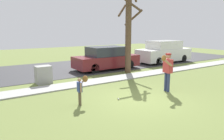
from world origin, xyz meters
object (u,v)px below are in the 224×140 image
object	(u,v)px
baseball	(119,99)
utility_cabinet	(43,75)
street_tree_near	(128,28)
person_adult	(167,68)
parked_van_white	(164,52)
person_child	(81,87)
parked_suv_maroon	(106,58)

from	to	relation	value
baseball	utility_cabinet	distance (m)	4.80
street_tree_near	utility_cabinet	bearing A→B (deg)	178.47
person_adult	utility_cabinet	world-z (taller)	person_adult
utility_cabinet	parked_van_white	world-z (taller)	parked_van_white
street_tree_near	person_child	bearing A→B (deg)	-143.39
person_adult	utility_cabinet	size ratio (longest dim) A/B	1.88
person_adult	parked_van_white	world-z (taller)	parked_van_white
person_adult	street_tree_near	xyz separation A→B (m)	(1.29, 4.56, 1.83)
street_tree_near	parked_suv_maroon	bearing A→B (deg)	108.34
person_child	street_tree_near	distance (m)	7.02
person_child	parked_suv_maroon	size ratio (longest dim) A/B	0.23
utility_cabinet	street_tree_near	xyz separation A→B (m)	(5.58, -0.15, 2.47)
person_child	baseball	size ratio (longest dim) A/B	14.84
parked_van_white	baseball	bearing A→B (deg)	33.59
person_adult	utility_cabinet	bearing A→B (deg)	-40.18
parked_suv_maroon	parked_van_white	bearing A→B (deg)	-179.75
parked_van_white	person_child	bearing A→B (deg)	28.34
person_child	utility_cabinet	world-z (taller)	person_child
baseball	parked_suv_maroon	xyz separation A→B (m)	(3.25, 6.07, 0.75)
person_adult	baseball	xyz separation A→B (m)	(-2.55, 0.25, -1.07)
person_adult	parked_van_white	distance (m)	9.19
parked_van_white	parked_suv_maroon	bearing A→B (deg)	0.25
person_adult	person_child	size ratio (longest dim) A/B	1.62
person_child	parked_van_white	bearing A→B (deg)	35.82
person_child	utility_cabinet	bearing A→B (deg)	100.72
baseball	utility_cabinet	xyz separation A→B (m)	(-1.74, 4.45, 0.44)
baseball	parked_van_white	xyz separation A→B (m)	(9.18, 6.10, 0.87)
person_child	baseball	world-z (taller)	person_child
street_tree_near	parked_van_white	xyz separation A→B (m)	(5.35, 1.79, -2.04)
utility_cabinet	street_tree_near	bearing A→B (deg)	-1.53
utility_cabinet	parked_van_white	xyz separation A→B (m)	(10.92, 1.64, 0.43)
person_child	person_adult	bearing A→B (deg)	-0.72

